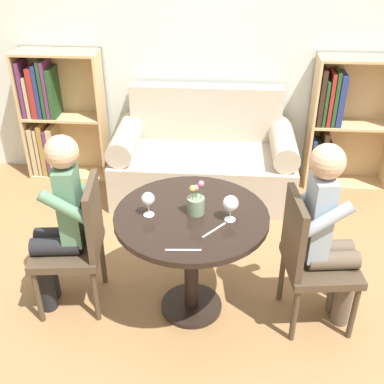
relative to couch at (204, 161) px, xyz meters
The scene contains 15 objects.
ground_plane 1.55m from the couch, 90.00° to the right, with size 16.00×16.00×0.00m, color olive.
back_wall 1.12m from the couch, 90.00° to the left, with size 5.20×0.05×2.70m.
round_table 1.54m from the couch, 90.00° to the right, with size 0.91×0.91×0.74m.
couch is the anchor object (origin of this frame).
bookshelf_left 1.47m from the couch, 169.49° to the left, with size 0.75×0.28×1.21m.
bookshelf_right 1.28m from the couch, 12.45° to the left, with size 0.75×0.28×1.21m.
chair_left 1.67m from the couch, 115.48° to the right, with size 0.46×0.46×0.90m.
chair_right 1.72m from the couch, 65.31° to the right, with size 0.47×0.47×0.90m.
person_left 1.75m from the couch, 117.98° to the right, with size 0.44×0.37×1.21m.
person_right 1.76m from the couch, 62.36° to the right, with size 0.44×0.37×1.23m.
wine_glass_left 1.65m from the couch, 99.08° to the right, with size 0.08×0.08×0.15m.
wine_glass_right 1.67m from the couch, 81.79° to the right, with size 0.09×0.09×0.16m.
flower_vase 1.58m from the couch, 89.06° to the right, with size 0.10×0.10×0.22m.
knife_left_setting 1.73m from the couch, 85.27° to the right, with size 0.13×0.15×0.00m.
fork_left_setting 1.91m from the couch, 90.53° to the right, with size 0.19×0.02×0.00m.
Camera 1 is at (0.17, -2.34, 2.30)m, focal length 45.00 mm.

